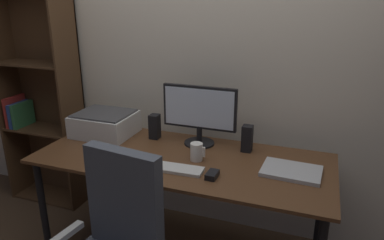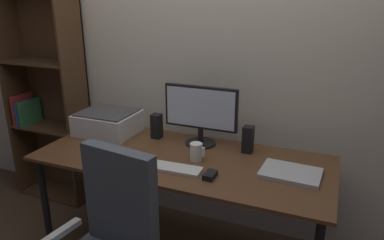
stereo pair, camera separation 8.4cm
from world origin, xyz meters
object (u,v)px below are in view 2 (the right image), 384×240
at_px(speaker_left, 157,126).
at_px(monitor, 201,112).
at_px(keyboard, 176,169).
at_px(laptop, 291,173).
at_px(desk, 182,168).
at_px(speaker_right, 248,139).
at_px(coffee_mug, 196,152).
at_px(bookshelf, 47,96).
at_px(mouse, 210,175).
at_px(printer, 108,122).

bearing_deg(speaker_left, monitor, 1.43).
bearing_deg(speaker_left, keyboard, -50.28).
bearing_deg(laptop, desk, -175.87).
distance_m(speaker_left, speaker_right, 0.64).
bearing_deg(laptop, keyboard, -159.69).
height_order(coffee_mug, speaker_left, speaker_left).
relative_size(desk, speaker_left, 10.56).
distance_m(coffee_mug, speaker_right, 0.35).
bearing_deg(laptop, coffee_mug, -174.55).
height_order(coffee_mug, bookshelf, bookshelf).
bearing_deg(bookshelf, keyboard, -21.07).
relative_size(coffee_mug, speaker_right, 0.63).
xyz_separation_m(mouse, coffee_mug, (-0.15, 0.18, 0.04)).
height_order(speaker_right, printer, speaker_right).
distance_m(speaker_left, bookshelf, 1.11).
bearing_deg(desk, bookshelf, 164.87).
height_order(keyboard, mouse, mouse).
distance_m(keyboard, mouse, 0.21).
xyz_separation_m(desk, laptop, (0.65, 0.01, 0.08)).
relative_size(coffee_mug, bookshelf, 0.06).
xyz_separation_m(monitor, printer, (-0.69, -0.06, -0.14)).
distance_m(coffee_mug, printer, 0.78).
distance_m(desk, monitor, 0.38).
bearing_deg(speaker_left, mouse, -37.48).
relative_size(keyboard, speaker_left, 1.71).
xyz_separation_m(desk, keyboard, (0.04, -0.18, 0.08)).
bearing_deg(monitor, coffee_mug, -74.59).
bearing_deg(monitor, printer, -175.16).
bearing_deg(speaker_left, speaker_right, 0.00).
relative_size(monitor, keyboard, 1.69).
bearing_deg(monitor, speaker_left, -178.57).
relative_size(monitor, speaker_right, 2.89).
height_order(coffee_mug, speaker_right, speaker_right).
distance_m(monitor, bookshelf, 1.42).
distance_m(speaker_right, bookshelf, 1.74).
height_order(monitor, mouse, monitor).
xyz_separation_m(mouse, bookshelf, (-1.63, 0.56, 0.13)).
xyz_separation_m(speaker_left, printer, (-0.36, -0.05, -0.00)).
bearing_deg(bookshelf, speaker_right, -4.91).
distance_m(keyboard, printer, 0.78).
height_order(mouse, bookshelf, bookshelf).
xyz_separation_m(desk, bookshelf, (-1.38, 0.37, 0.22)).
relative_size(keyboard, coffee_mug, 2.69).
xyz_separation_m(monitor, bookshelf, (-1.41, 0.14, -0.08)).
distance_m(keyboard, laptop, 0.63).
bearing_deg(speaker_right, coffee_mug, -137.15).
bearing_deg(mouse, monitor, 119.49).
height_order(monitor, printer, monitor).
bearing_deg(speaker_left, laptop, -12.70).
bearing_deg(speaker_right, speaker_left, 180.00).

